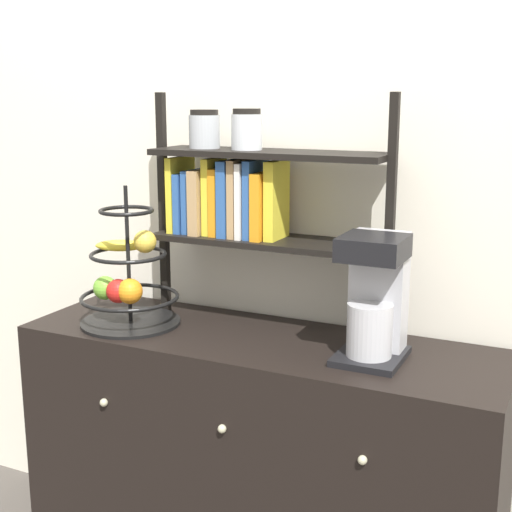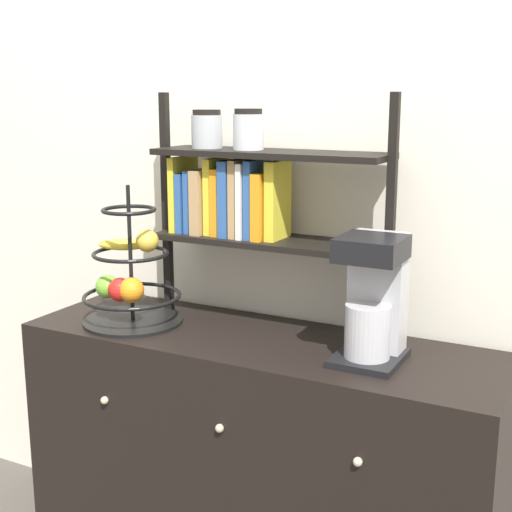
# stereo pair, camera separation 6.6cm
# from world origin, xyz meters

# --- Properties ---
(wall_back) EXTENTS (7.00, 0.05, 2.60)m
(wall_back) POSITION_xyz_m (0.00, 0.48, 1.30)
(wall_back) COLOR silver
(wall_back) RESTS_ON ground_plane
(sideboard) EXTENTS (1.41, 0.46, 0.84)m
(sideboard) POSITION_xyz_m (0.00, 0.22, 0.42)
(sideboard) COLOR black
(sideboard) RESTS_ON ground_plane
(coffee_maker) EXTENTS (0.17, 0.21, 0.34)m
(coffee_maker) POSITION_xyz_m (0.34, 0.21, 1.00)
(coffee_maker) COLOR black
(coffee_maker) RESTS_ON sideboard
(fruit_stand) EXTENTS (0.31, 0.31, 0.43)m
(fruit_stand) POSITION_xyz_m (-0.41, 0.16, 0.97)
(fruit_stand) COLOR black
(fruit_stand) RESTS_ON sideboard
(shelf_hutch) EXTENTS (0.75, 0.20, 0.70)m
(shelf_hutch) POSITION_xyz_m (-0.11, 0.33, 1.24)
(shelf_hutch) COLOR black
(shelf_hutch) RESTS_ON sideboard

